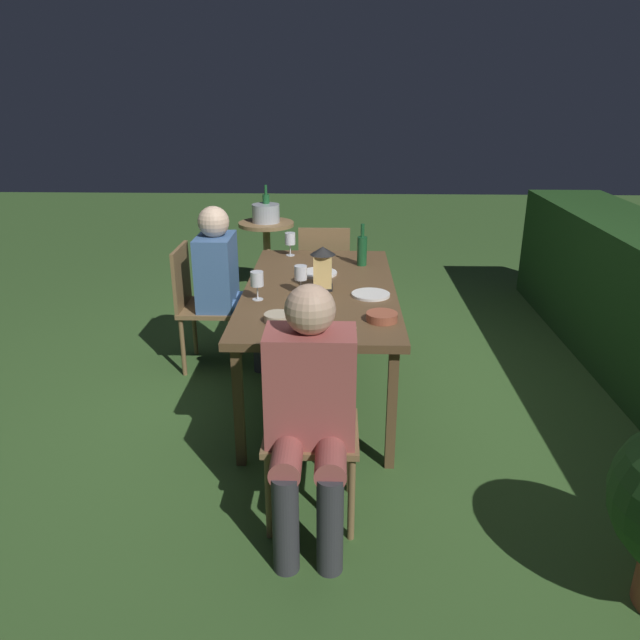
{
  "coord_description": "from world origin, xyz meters",
  "views": [
    {
      "loc": [
        3.59,
        0.11,
        1.88
      ],
      "look_at": [
        0.0,
        0.0,
        0.51
      ],
      "focal_mm": 34.18,
      "sensor_mm": 36.0,
      "label": 1
    }
  ],
  "objects_px": {
    "chair_side_left_a": "(200,301)",
    "wine_glass_b": "(301,274)",
    "dining_table": "(320,295)",
    "wine_glass_a": "(290,240)",
    "bowl_olives": "(315,324)",
    "plate_a": "(319,273)",
    "person_in_blue": "(226,280)",
    "person_in_rust": "(310,406)",
    "plate_b": "(371,295)",
    "ice_bucket": "(266,212)",
    "lantern_centerpiece": "(323,265)",
    "side_table": "(267,246)",
    "wine_glass_c": "(257,280)",
    "chair_head_far": "(312,415)",
    "chair_head_near": "(324,272)",
    "bowl_bread": "(278,317)",
    "green_bottle_on_table": "(362,250)",
    "bowl_salad": "(382,317)"
  },
  "relations": [
    {
      "from": "chair_side_left_a",
      "to": "wine_glass_b",
      "type": "height_order",
      "value": "wine_glass_b"
    },
    {
      "from": "dining_table",
      "to": "chair_side_left_a",
      "type": "bearing_deg",
      "value": -115.39
    },
    {
      "from": "wine_glass_a",
      "to": "bowl_olives",
      "type": "relative_size",
      "value": 1.4
    },
    {
      "from": "plate_a",
      "to": "dining_table",
      "type": "bearing_deg",
      "value": 3.61
    },
    {
      "from": "person_in_blue",
      "to": "bowl_olives",
      "type": "height_order",
      "value": "person_in_blue"
    },
    {
      "from": "person_in_rust",
      "to": "chair_side_left_a",
      "type": "xyz_separation_m",
      "value": [
        -1.75,
        -0.85,
        -0.15
      ]
    },
    {
      "from": "person_in_blue",
      "to": "wine_glass_a",
      "type": "distance_m",
      "value": 0.58
    },
    {
      "from": "plate_b",
      "to": "ice_bucket",
      "type": "relative_size",
      "value": 0.67
    },
    {
      "from": "lantern_centerpiece",
      "to": "person_in_blue",
      "type": "bearing_deg",
      "value": -122.75
    },
    {
      "from": "person_in_blue",
      "to": "lantern_centerpiece",
      "type": "height_order",
      "value": "person_in_blue"
    },
    {
      "from": "dining_table",
      "to": "side_table",
      "type": "bearing_deg",
      "value": -164.73
    },
    {
      "from": "chair_side_left_a",
      "to": "plate_b",
      "type": "xyz_separation_m",
      "value": [
        0.56,
        1.16,
        0.25
      ]
    },
    {
      "from": "wine_glass_b",
      "to": "wine_glass_c",
      "type": "relative_size",
      "value": 1.0
    },
    {
      "from": "wine_glass_c",
      "to": "bowl_olives",
      "type": "xyz_separation_m",
      "value": [
        0.45,
        0.35,
        -0.09
      ]
    },
    {
      "from": "dining_table",
      "to": "lantern_centerpiece",
      "type": "relative_size",
      "value": 6.81
    },
    {
      "from": "chair_head_far",
      "to": "person_in_blue",
      "type": "xyz_separation_m",
      "value": [
        -1.56,
        -0.66,
        0.15
      ]
    },
    {
      "from": "wine_glass_a",
      "to": "plate_b",
      "type": "height_order",
      "value": "wine_glass_a"
    },
    {
      "from": "person_in_rust",
      "to": "wine_glass_a",
      "type": "distance_m",
      "value": 2.12
    },
    {
      "from": "dining_table",
      "to": "wine_glass_a",
      "type": "bearing_deg",
      "value": -162.22
    },
    {
      "from": "plate_a",
      "to": "ice_bucket",
      "type": "relative_size",
      "value": 0.71
    },
    {
      "from": "chair_head_near",
      "to": "chair_side_left_a",
      "type": "bearing_deg",
      "value": -48.96
    },
    {
      "from": "person_in_blue",
      "to": "bowl_bread",
      "type": "bearing_deg",
      "value": 24.41
    },
    {
      "from": "wine_glass_a",
      "to": "person_in_rust",
      "type": "bearing_deg",
      "value": 6.56
    },
    {
      "from": "plate_a",
      "to": "side_table",
      "type": "xyz_separation_m",
      "value": [
        -1.83,
        -0.56,
        -0.28
      ]
    },
    {
      "from": "dining_table",
      "to": "wine_glass_b",
      "type": "relative_size",
      "value": 10.67
    },
    {
      "from": "lantern_centerpiece",
      "to": "bowl_bread",
      "type": "bearing_deg",
      "value": -21.13
    },
    {
      "from": "green_bottle_on_table",
      "to": "wine_glass_c",
      "type": "height_order",
      "value": "green_bottle_on_table"
    },
    {
      "from": "wine_glass_c",
      "to": "plate_b",
      "type": "height_order",
      "value": "wine_glass_c"
    },
    {
      "from": "chair_head_near",
      "to": "wine_glass_c",
      "type": "distance_m",
      "value": 1.49
    },
    {
      "from": "bowl_bread",
      "to": "bowl_salad",
      "type": "relative_size",
      "value": 0.88
    },
    {
      "from": "person_in_blue",
      "to": "bowl_salad",
      "type": "bearing_deg",
      "value": 45.86
    },
    {
      "from": "wine_glass_c",
      "to": "ice_bucket",
      "type": "distance_m",
      "value": 2.38
    },
    {
      "from": "bowl_salad",
      "to": "chair_side_left_a",
      "type": "bearing_deg",
      "value": -129.08
    },
    {
      "from": "chair_head_near",
      "to": "bowl_salad",
      "type": "height_order",
      "value": "chair_head_near"
    },
    {
      "from": "chair_side_left_a",
      "to": "bowl_salad",
      "type": "relative_size",
      "value": 5.21
    },
    {
      "from": "lantern_centerpiece",
      "to": "chair_head_near",
      "type": "bearing_deg",
      "value": -179.15
    },
    {
      "from": "chair_side_left_a",
      "to": "bowl_olives",
      "type": "relative_size",
      "value": 7.22
    },
    {
      "from": "chair_head_near",
      "to": "green_bottle_on_table",
      "type": "bearing_deg",
      "value": 23.07
    },
    {
      "from": "plate_a",
      "to": "chair_side_left_a",
      "type": "bearing_deg",
      "value": -98.37
    },
    {
      "from": "chair_side_left_a",
      "to": "green_bottle_on_table",
      "type": "xyz_separation_m",
      "value": [
        -0.1,
        1.13,
        0.35
      ]
    },
    {
      "from": "chair_head_near",
      "to": "bowl_olives",
      "type": "xyz_separation_m",
      "value": [
        1.85,
        -0.01,
        0.27
      ]
    },
    {
      "from": "chair_head_far",
      "to": "green_bottle_on_table",
      "type": "xyz_separation_m",
      "value": [
        -1.66,
        0.27,
        0.35
      ]
    },
    {
      "from": "person_in_blue",
      "to": "green_bottle_on_table",
      "type": "bearing_deg",
      "value": 96.14
    },
    {
      "from": "chair_head_near",
      "to": "plate_a",
      "type": "relative_size",
      "value": 3.56
    },
    {
      "from": "bowl_bread",
      "to": "dining_table",
      "type": "bearing_deg",
      "value": 161.31
    },
    {
      "from": "chair_head_near",
      "to": "bowl_olives",
      "type": "height_order",
      "value": "chair_head_near"
    },
    {
      "from": "chair_head_near",
      "to": "wine_glass_b",
      "type": "xyz_separation_m",
      "value": [
        1.27,
        -0.11,
        0.36
      ]
    },
    {
      "from": "chair_head_near",
      "to": "ice_bucket",
      "type": "height_order",
      "value": "ice_bucket"
    },
    {
      "from": "dining_table",
      "to": "person_in_rust",
      "type": "distance_m",
      "value": 1.35
    },
    {
      "from": "plate_a",
      "to": "bowl_olives",
      "type": "xyz_separation_m",
      "value": [
        0.98,
        0.01,
        0.02
      ]
    }
  ]
}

